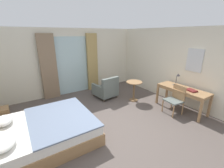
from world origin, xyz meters
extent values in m
cube|color=#564C47|center=(0.00, 0.00, -0.05)|extent=(6.18, 6.63, 0.10)
cube|color=silver|center=(0.00, 3.05, 1.28)|extent=(5.78, 0.12, 2.56)
cube|color=silver|center=(2.83, 0.00, 1.28)|extent=(0.12, 6.23, 2.56)
cube|color=silver|center=(-0.02, 2.97, 1.13)|extent=(1.31, 0.02, 2.25)
cube|color=#897056|center=(-0.89, 2.87, 1.18)|extent=(0.57, 0.10, 2.37)
cube|color=tan|center=(0.86, 2.87, 1.18)|extent=(0.45, 0.10, 2.37)
cube|color=#9E754C|center=(-1.56, 0.38, 0.14)|extent=(2.08, 1.77, 0.28)
cube|color=white|center=(-1.56, 0.38, 0.38)|extent=(2.02, 1.72, 0.20)
cube|color=slate|center=(-1.22, 0.38, 0.50)|extent=(1.37, 1.75, 0.03)
ellipsoid|color=white|center=(-2.31, -0.04, 0.55)|extent=(0.39, 0.54, 0.13)
ellipsoid|color=white|center=(-2.31, 0.81, 0.56)|extent=(0.33, 0.49, 0.14)
cube|color=#9E754C|center=(2.37, -0.40, 0.71)|extent=(0.61, 1.54, 0.04)
cube|color=#9E754C|center=(2.37, -0.40, 0.66)|extent=(0.56, 1.46, 0.08)
cube|color=#9E754C|center=(2.64, -1.14, 0.35)|extent=(0.06, 0.06, 0.70)
cube|color=#9E754C|center=(2.62, 0.34, 0.35)|extent=(0.06, 0.06, 0.70)
cube|color=#9E754C|center=(2.12, -1.14, 0.35)|extent=(0.06, 0.06, 0.70)
cube|color=#9E754C|center=(2.10, 0.33, 0.35)|extent=(0.06, 0.06, 0.70)
cube|color=slate|center=(1.93, -0.42, 0.42)|extent=(0.48, 0.51, 0.04)
cube|color=#9E754C|center=(2.13, -0.44, 0.66)|extent=(0.09, 0.44, 0.44)
cylinder|color=#9E754C|center=(1.77, -0.18, 0.20)|extent=(0.04, 0.04, 0.40)
cylinder|color=#9E754C|center=(1.71, -0.60, 0.20)|extent=(0.04, 0.04, 0.40)
cylinder|color=#9E754C|center=(2.15, -0.23, 0.20)|extent=(0.04, 0.04, 0.40)
cylinder|color=#9E754C|center=(2.10, -0.65, 0.20)|extent=(0.04, 0.04, 0.40)
cylinder|color=#4C4C51|center=(2.44, -0.09, 0.74)|extent=(0.18, 0.18, 0.02)
cylinder|color=#4C4C51|center=(2.44, -0.09, 0.90)|extent=(0.02, 0.02, 0.31)
cone|color=#4C4C51|center=(2.52, -0.08, 1.08)|extent=(0.13, 0.11, 0.11)
cube|color=maroon|center=(2.37, -0.67, 0.75)|extent=(0.27, 0.33, 0.04)
cube|color=slate|center=(0.85, 1.81, 0.24)|extent=(0.82, 0.87, 0.27)
cube|color=slate|center=(0.89, 1.48, 0.61)|extent=(0.74, 0.21, 0.47)
cube|color=slate|center=(1.16, 1.85, 0.45)|extent=(0.19, 0.80, 0.16)
cube|color=slate|center=(0.53, 1.78, 0.45)|extent=(0.19, 0.80, 0.16)
cylinder|color=#4C3D2D|center=(1.11, 2.19, 0.05)|extent=(0.04, 0.04, 0.10)
cylinder|color=#4C3D2D|center=(0.50, 2.11, 0.05)|extent=(0.04, 0.04, 0.10)
cylinder|color=#4C3D2D|center=(1.19, 1.52, 0.05)|extent=(0.04, 0.04, 0.10)
cylinder|color=#4C3D2D|center=(0.58, 1.44, 0.05)|extent=(0.04, 0.04, 0.10)
cylinder|color=#9E754C|center=(1.56, 0.96, 0.71)|extent=(0.57, 0.57, 0.03)
cylinder|color=brown|center=(1.56, 0.96, 0.35)|extent=(0.07, 0.07, 0.70)
cylinder|color=brown|center=(1.56, 0.96, 0.01)|extent=(0.31, 0.31, 0.02)
cube|color=silver|center=(2.75, -0.40, 1.57)|extent=(0.02, 0.50, 0.70)
camera|label=1|loc=(-1.89, -2.86, 2.36)|focal=24.04mm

